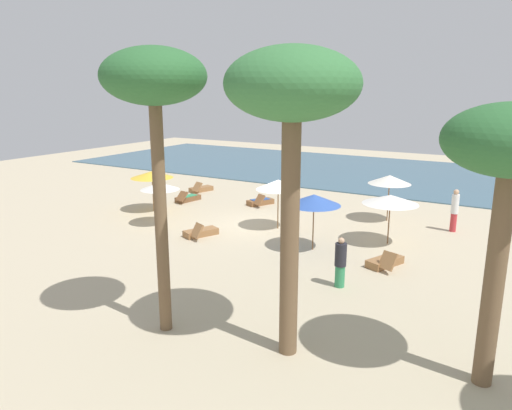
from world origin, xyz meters
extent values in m
plane|color=#BCAD8E|center=(0.00, 0.00, 0.00)|extent=(60.00, 60.00, 0.00)
cube|color=#3D6075|center=(0.00, 17.00, 0.03)|extent=(48.00, 16.00, 0.06)
cylinder|color=brown|center=(3.62, -1.75, 1.11)|extent=(0.05, 0.05, 2.22)
cone|color=#3359B2|center=(3.62, -1.75, 2.05)|extent=(2.12, 2.12, 0.43)
cylinder|color=brown|center=(-3.95, -2.14, 1.00)|extent=(0.06, 0.06, 1.99)
cone|color=white|center=(-3.95, -2.14, 1.88)|extent=(1.82, 1.82, 0.32)
cylinder|color=olive|center=(1.03, 0.17, 1.12)|extent=(0.05, 0.05, 2.24)
cone|color=white|center=(1.03, 0.17, 2.06)|extent=(2.01, 2.01, 0.44)
cylinder|color=brown|center=(6.01, 0.51, 1.02)|extent=(0.05, 0.05, 2.03)
cone|color=white|center=(6.01, 0.51, 1.90)|extent=(2.28, 2.28, 0.37)
cylinder|color=brown|center=(5.02, 4.01, 1.10)|extent=(0.05, 0.05, 2.21)
cone|color=silver|center=(5.02, 4.01, 2.05)|extent=(2.03, 2.03, 0.42)
cylinder|color=olive|center=(-6.11, -0.31, 1.04)|extent=(0.05, 0.05, 2.07)
cone|color=gold|center=(-6.11, -0.31, 1.95)|extent=(2.19, 2.19, 0.34)
cube|color=brown|center=(-5.99, 2.44, 0.14)|extent=(0.85, 1.58, 0.28)
cube|color=brown|center=(-5.86, 1.75, 0.42)|extent=(0.65, 0.59, 0.52)
cube|color=#338C59|center=(-5.99, 2.44, 0.30)|extent=(0.68, 1.12, 0.03)
cube|color=olive|center=(-1.37, -2.51, 0.14)|extent=(1.17, 1.61, 0.28)
cube|color=olive|center=(-1.08, -3.15, 0.44)|extent=(0.68, 0.59, 0.59)
cube|color=brown|center=(-1.97, 3.78, 0.14)|extent=(1.19, 1.61, 0.28)
cube|color=brown|center=(-1.67, 3.15, 0.43)|extent=(0.71, 0.65, 0.56)
cube|color=#2D4C8C|center=(-1.97, 3.78, 0.30)|extent=(0.91, 1.17, 0.03)
cube|color=olive|center=(6.60, -2.04, 0.14)|extent=(1.13, 1.62, 0.28)
cube|color=olive|center=(6.87, -2.68, 0.44)|extent=(0.68, 0.58, 0.59)
cube|color=olive|center=(-6.91, 4.92, 0.14)|extent=(1.01, 1.61, 0.28)
cube|color=olive|center=(-6.71, 4.25, 0.42)|extent=(0.68, 0.62, 0.54)
cylinder|color=#338C59|center=(5.86, -4.67, 0.36)|extent=(0.37, 0.37, 0.72)
cylinder|color=#26262D|center=(5.86, -4.67, 1.10)|extent=(0.44, 0.44, 0.75)
sphere|color=tan|center=(5.86, -4.67, 1.57)|extent=(0.20, 0.20, 0.20)
cylinder|color=#BF3338|center=(8.06, 3.75, 0.42)|extent=(0.38, 0.38, 0.84)
cylinder|color=white|center=(8.06, 3.75, 1.28)|extent=(0.45, 0.45, 0.87)
sphere|color=tan|center=(8.06, 3.75, 1.82)|extent=(0.24, 0.24, 0.24)
cylinder|color=brown|center=(2.83, -9.68, 3.07)|extent=(0.32, 0.32, 6.14)
ellipsoid|color=#2D6633|center=(2.83, -9.68, 6.58)|extent=(2.54, 2.54, 1.40)
cylinder|color=brown|center=(10.43, -8.03, 2.43)|extent=(0.42, 0.42, 4.86)
ellipsoid|color=#2D6633|center=(10.43, -8.03, 5.33)|extent=(2.67, 2.67, 1.47)
cylinder|color=brown|center=(6.17, -9.05, 2.94)|extent=(0.44, 0.44, 5.87)
ellipsoid|color=#38753D|center=(6.17, -9.05, 6.39)|extent=(2.98, 2.98, 1.64)
camera|label=1|loc=(10.82, -18.52, 6.31)|focal=33.42mm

